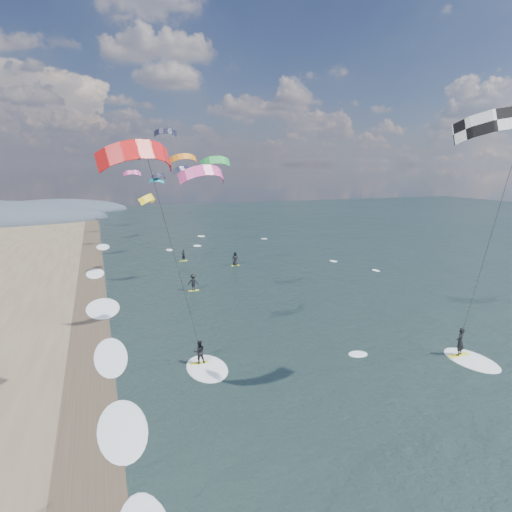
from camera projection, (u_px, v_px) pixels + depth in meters
name	position (u px, v px, depth m)	size (l,w,h in m)	color
ground	(368.00, 455.00, 19.57)	(260.00, 260.00, 0.00)	black
wet_sand_strip	(90.00, 395.00, 24.61)	(3.00, 240.00, 0.00)	#382D23
kitesurfer_near_a	(512.00, 173.00, 21.33)	(8.21, 8.98, 16.10)	yellow
kitesurfer_near_b	(169.00, 237.00, 21.93)	(7.00, 8.62, 14.66)	yellow
far_kitesurfers	(208.00, 269.00, 50.67)	(8.86, 15.41, 1.81)	yellow
bg_kite_field	(167.00, 166.00, 67.13)	(12.00, 73.65, 9.93)	black
shoreline_surf	(109.00, 358.00, 29.37)	(2.40, 79.40, 0.11)	white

